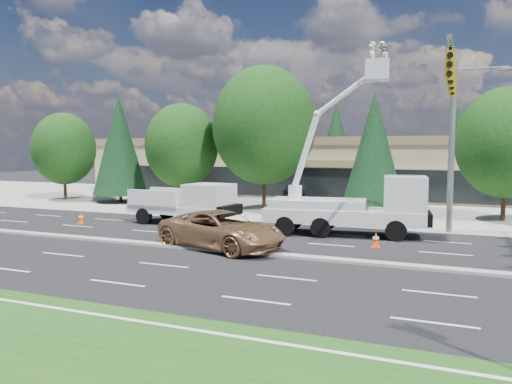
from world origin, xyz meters
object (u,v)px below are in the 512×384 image
at_px(signal_mast, 452,116).
at_px(utility_pickup, 187,208).
at_px(minivan, 222,230).
at_px(bucket_truck, 356,196).

distance_m(signal_mast, utility_pickup, 15.28).
height_order(utility_pickup, minivan, utility_pickup).
bearing_deg(minivan, bucket_truck, -24.83).
distance_m(utility_pickup, bucket_truck, 9.97).
bearing_deg(minivan, utility_pickup, 58.05).
distance_m(signal_mast, minivan, 12.54).
relative_size(signal_mast, minivan, 1.67).
distance_m(bucket_truck, minivan, 7.61).
xyz_separation_m(utility_pickup, bucket_truck, (9.91, 0.14, 1.02)).
bearing_deg(utility_pickup, bucket_truck, 7.13).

